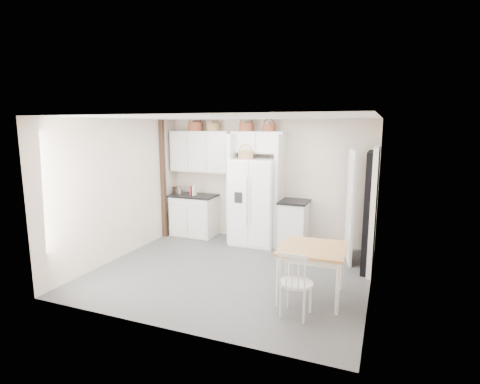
% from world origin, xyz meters
% --- Properties ---
extents(floor, '(4.50, 4.50, 0.00)m').
position_xyz_m(floor, '(0.00, 0.00, 0.00)').
color(floor, '#404042').
rests_on(floor, ground).
extents(ceiling, '(4.50, 4.50, 0.00)m').
position_xyz_m(ceiling, '(0.00, 0.00, 2.60)').
color(ceiling, white).
rests_on(ceiling, wall_back).
extents(wall_back, '(4.50, 0.00, 4.50)m').
position_xyz_m(wall_back, '(0.00, 2.00, 1.30)').
color(wall_back, beige).
rests_on(wall_back, floor).
extents(wall_left, '(0.00, 4.00, 4.00)m').
position_xyz_m(wall_left, '(-2.25, 0.00, 1.30)').
color(wall_left, beige).
rests_on(wall_left, floor).
extents(wall_right, '(0.00, 4.00, 4.00)m').
position_xyz_m(wall_right, '(2.25, 0.00, 1.30)').
color(wall_right, beige).
rests_on(wall_right, floor).
extents(refrigerator, '(0.93, 0.75, 1.80)m').
position_xyz_m(refrigerator, '(-0.15, 1.63, 0.90)').
color(refrigerator, white).
rests_on(refrigerator, floor).
extents(base_cab_left, '(0.97, 0.61, 0.90)m').
position_xyz_m(base_cab_left, '(-1.63, 1.70, 0.45)').
color(base_cab_left, silver).
rests_on(base_cab_left, floor).
extents(base_cab_right, '(0.53, 0.63, 0.93)m').
position_xyz_m(base_cab_right, '(0.67, 1.70, 0.47)').
color(base_cab_right, silver).
rests_on(base_cab_right, floor).
extents(dining_table, '(0.95, 0.95, 0.76)m').
position_xyz_m(dining_table, '(1.47, -0.48, 0.38)').
color(dining_table, '#A47A3D').
rests_on(dining_table, floor).
extents(windsor_chair, '(0.47, 0.44, 0.90)m').
position_xyz_m(windsor_chair, '(1.38, -1.09, 0.45)').
color(windsor_chair, silver).
rests_on(windsor_chair, floor).
extents(counter_left, '(1.01, 0.65, 0.04)m').
position_xyz_m(counter_left, '(-1.63, 1.70, 0.92)').
color(counter_left, black).
rests_on(counter_left, base_cab_left).
extents(counter_right, '(0.57, 0.68, 0.04)m').
position_xyz_m(counter_right, '(0.67, 1.70, 0.95)').
color(counter_right, black).
rests_on(counter_right, base_cab_right).
extents(toaster, '(0.28, 0.19, 0.18)m').
position_xyz_m(toaster, '(-1.97, 1.59, 1.03)').
color(toaster, silver).
rests_on(toaster, counter_left).
extents(cookbook_red, '(0.04, 0.14, 0.21)m').
position_xyz_m(cookbook_red, '(-1.63, 1.62, 1.04)').
color(cookbook_red, maroon).
rests_on(cookbook_red, counter_left).
extents(cookbook_cream, '(0.04, 0.15, 0.22)m').
position_xyz_m(cookbook_cream, '(-1.57, 1.62, 1.05)').
color(cookbook_cream, white).
rests_on(cookbook_cream, counter_left).
extents(basket_upper_b, '(0.33, 0.33, 0.19)m').
position_xyz_m(basket_upper_b, '(-1.63, 1.83, 2.45)').
color(basket_upper_b, brown).
rests_on(basket_upper_b, upper_cabinet).
extents(basket_upper_c, '(0.29, 0.29, 0.17)m').
position_xyz_m(basket_upper_c, '(-1.19, 1.83, 2.43)').
color(basket_upper_c, brown).
rests_on(basket_upper_c, upper_cabinet).
extents(basket_bridge_a, '(0.31, 0.31, 0.17)m').
position_xyz_m(basket_bridge_a, '(-0.42, 1.83, 2.44)').
color(basket_bridge_a, brown).
rests_on(basket_bridge_a, bridge_cabinet).
extents(basket_bridge_b, '(0.26, 0.26, 0.15)m').
position_xyz_m(basket_bridge_b, '(0.08, 1.83, 2.42)').
color(basket_bridge_b, brown).
rests_on(basket_bridge_b, bridge_cabinet).
extents(basket_fridge_a, '(0.31, 0.31, 0.16)m').
position_xyz_m(basket_fridge_a, '(-0.33, 1.53, 1.88)').
color(basket_fridge_a, brown).
rests_on(basket_fridge_a, refrigerator).
extents(upper_cabinet, '(1.40, 0.34, 0.90)m').
position_xyz_m(upper_cabinet, '(-1.50, 1.83, 1.90)').
color(upper_cabinet, silver).
rests_on(upper_cabinet, wall_back).
extents(bridge_cabinet, '(1.12, 0.34, 0.45)m').
position_xyz_m(bridge_cabinet, '(-0.15, 1.83, 2.12)').
color(bridge_cabinet, silver).
rests_on(bridge_cabinet, wall_back).
extents(fridge_panel_left, '(0.08, 0.60, 2.30)m').
position_xyz_m(fridge_panel_left, '(-0.66, 1.70, 1.15)').
color(fridge_panel_left, silver).
rests_on(fridge_panel_left, floor).
extents(fridge_panel_right, '(0.08, 0.60, 2.30)m').
position_xyz_m(fridge_panel_right, '(0.36, 1.70, 1.15)').
color(fridge_panel_right, silver).
rests_on(fridge_panel_right, floor).
extents(trim_post, '(0.09, 0.09, 2.60)m').
position_xyz_m(trim_post, '(-2.20, 1.35, 1.30)').
color(trim_post, '#362117').
rests_on(trim_post, floor).
extents(doorway_void, '(0.18, 0.85, 2.05)m').
position_xyz_m(doorway_void, '(2.16, 1.00, 1.02)').
color(doorway_void, black).
rests_on(doorway_void, floor).
extents(door_slab, '(0.21, 0.79, 2.05)m').
position_xyz_m(door_slab, '(1.80, 1.33, 1.02)').
color(door_slab, white).
rests_on(door_slab, floor).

